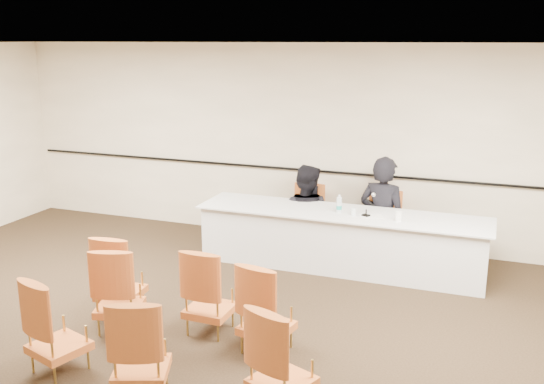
{
  "coord_description": "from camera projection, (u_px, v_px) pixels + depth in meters",
  "views": [
    {
      "loc": [
        2.66,
        -4.72,
        3.05
      ],
      "look_at": [
        -0.08,
        2.6,
        1.07
      ],
      "focal_mm": 40.0,
      "sensor_mm": 36.0,
      "label": 1
    }
  ],
  "objects": [
    {
      "name": "floor",
      "position": [
        187.0,
        359.0,
        5.93
      ],
      "size": [
        10.0,
        10.0,
        0.0
      ],
      "primitive_type": "plane",
      "color": "black",
      "rests_on": "ground"
    },
    {
      "name": "aud_chair_extra",
      "position": [
        119.0,
        288.0,
        6.45
      ],
      "size": [
        0.63,
        0.63,
        0.95
      ],
      "primitive_type": null,
      "rotation": [
        0.0,
        0.0,
        0.3
      ],
      "color": "#B75020",
      "rests_on": "ground"
    },
    {
      "name": "aud_chair_front_mid",
      "position": [
        210.0,
        290.0,
        6.39
      ],
      "size": [
        0.51,
        0.51,
        0.95
      ],
      "primitive_type": null,
      "rotation": [
        0.0,
        0.0,
        -0.01
      ],
      "color": "#B75020",
      "rests_on": "ground"
    },
    {
      "name": "aud_chair_back_left",
      "position": [
        57.0,
        325.0,
        5.62
      ],
      "size": [
        0.63,
        0.63,
        0.95
      ],
      "primitive_type": null,
      "rotation": [
        0.0,
        0.0,
        -0.3
      ],
      "color": "#B75020",
      "rests_on": "ground"
    },
    {
      "name": "papers",
      "position": [
        371.0,
        216.0,
        7.93
      ],
      "size": [
        0.36,
        0.32,
        0.0
      ],
      "primitive_type": "cube",
      "rotation": [
        0.0,
        0.0,
        0.38
      ],
      "color": "white",
      "rests_on": "panel_table"
    },
    {
      "name": "ceiling",
      "position": [
        174.0,
        45.0,
        5.2
      ],
      "size": [
        10.0,
        10.0,
        0.0
      ],
      "primitive_type": "plane",
      "rotation": [
        3.14,
        0.0,
        0.0
      ],
      "color": "silver",
      "rests_on": "ground"
    },
    {
      "name": "panelist_main",
      "position": [
        382.0,
        223.0,
        8.57
      ],
      "size": [
        0.79,
        0.62,
        1.93
      ],
      "primitive_type": "imported",
      "rotation": [
        0.0,
        0.0,
        2.9
      ],
      "color": "black",
      "rests_on": "ground"
    },
    {
      "name": "water_bottle",
      "position": [
        339.0,
        204.0,
        8.1
      ],
      "size": [
        0.09,
        0.09,
        0.24
      ],
      "primitive_type": null,
      "rotation": [
        0.0,
        0.0,
        0.2
      ],
      "color": "teal",
      "rests_on": "panel_table"
    },
    {
      "name": "wall_rail",
      "position": [
        308.0,
        170.0,
        9.26
      ],
      "size": [
        9.8,
        0.04,
        0.03
      ],
      "primitive_type": "cube",
      "color": "black",
      "rests_on": "wall_back"
    },
    {
      "name": "microphone",
      "position": [
        366.0,
        205.0,
        7.92
      ],
      "size": [
        0.18,
        0.23,
        0.29
      ],
      "primitive_type": null,
      "rotation": [
        0.0,
        0.0,
        -0.4
      ],
      "color": "black",
      "rests_on": "panel_table"
    },
    {
      "name": "panelist_main_chair",
      "position": [
        382.0,
        226.0,
        8.58
      ],
      "size": [
        0.5,
        0.5,
        0.95
      ],
      "primitive_type": null,
      "rotation": [
        0.0,
        0.0,
        -0.0
      ],
      "color": "#B75020",
      "rests_on": "ground"
    },
    {
      "name": "aud_chair_front_left",
      "position": [
        120.0,
        274.0,
        6.83
      ],
      "size": [
        0.54,
        0.54,
        0.95
      ],
      "primitive_type": null,
      "rotation": [
        0.0,
        0.0,
        0.09
      ],
      "color": "#B75020",
      "rests_on": "ground"
    },
    {
      "name": "panel_table",
      "position": [
        341.0,
        240.0,
        8.24
      ],
      "size": [
        3.93,
        0.9,
        0.79
      ],
      "primitive_type": null,
      "rotation": [
        0.0,
        0.0,
        -0.0
      ],
      "color": "silver",
      "rests_on": "ground"
    },
    {
      "name": "coffee_cup",
      "position": [
        399.0,
        216.0,
        7.72
      ],
      "size": [
        0.1,
        0.1,
        0.13
      ],
      "primitive_type": "cylinder",
      "rotation": [
        0.0,
        0.0,
        0.22
      ],
      "color": "white",
      "rests_on": "panel_table"
    },
    {
      "name": "wall_back",
      "position": [
        309.0,
        144.0,
        9.2
      ],
      "size": [
        10.0,
        0.04,
        3.0
      ],
      "primitive_type": "cube",
      "color": "beige",
      "rests_on": "ground"
    },
    {
      "name": "panelist_second_chair",
      "position": [
        305.0,
        218.0,
        8.97
      ],
      "size": [
        0.5,
        0.5,
        0.95
      ],
      "primitive_type": null,
      "rotation": [
        0.0,
        0.0,
        -0.0
      ],
      "color": "#B75020",
      "rests_on": "ground"
    },
    {
      "name": "aud_chair_front_right",
      "position": [
        267.0,
        307.0,
        5.99
      ],
      "size": [
        0.59,
        0.59,
        0.95
      ],
      "primitive_type": null,
      "rotation": [
        0.0,
        0.0,
        -0.2
      ],
      "color": "#B75020",
      "rests_on": "ground"
    },
    {
      "name": "drinking_glass",
      "position": [
        354.0,
        212.0,
        7.97
      ],
      "size": [
        0.08,
        0.08,
        0.1
      ],
      "primitive_type": "cylinder",
      "rotation": [
        0.0,
        0.0,
        -0.42
      ],
      "color": "silver",
      "rests_on": "panel_table"
    },
    {
      "name": "panelist_second",
      "position": [
        305.0,
        221.0,
        8.98
      ],
      "size": [
        0.88,
        0.71,
        1.7
      ],
      "primitive_type": "imported",
      "rotation": [
        0.0,
        0.0,
        3.06
      ],
      "color": "black",
      "rests_on": "ground"
    },
    {
      "name": "aud_chair_back_mid",
      "position": [
        140.0,
        346.0,
        5.22
      ],
      "size": [
        0.65,
        0.65,
        0.95
      ],
      "primitive_type": null,
      "rotation": [
        0.0,
        0.0,
        0.37
      ],
      "color": "#B75020",
      "rests_on": "ground"
    },
    {
      "name": "aud_chair_back_right",
      "position": [
        282.0,
        358.0,
        5.03
      ],
      "size": [
        0.65,
        0.65,
        0.95
      ],
      "primitive_type": null,
      "rotation": [
        0.0,
        0.0,
        -0.37
      ],
      "color": "#B75020",
      "rests_on": "ground"
    }
  ]
}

